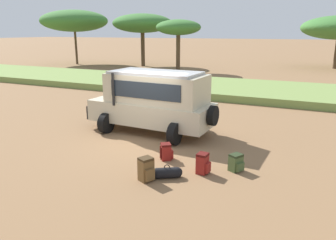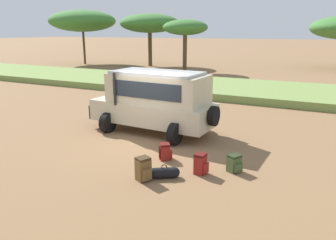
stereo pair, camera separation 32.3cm
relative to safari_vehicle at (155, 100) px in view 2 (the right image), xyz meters
name	(u,v)px [view 2 (the right image)]	position (x,y,z in m)	size (l,w,h in m)	color
ground_plane	(144,141)	(0.20, -1.23, -1.29)	(320.00, 320.00, 0.00)	olive
grass_bank	(231,88)	(0.20, 10.15, -1.07)	(120.00, 7.00, 0.44)	olive
safari_vehicle	(155,100)	(0.00, 0.00, 0.00)	(5.40, 2.89, 2.44)	beige
backpack_beside_front_wheel	(234,163)	(3.90, -2.37, -1.05)	(0.46, 0.46, 0.51)	#42562D
backpack_cluster_center	(143,169)	(1.84, -4.03, -0.98)	(0.48, 0.46, 0.66)	brown
backpack_near_rear_wheel	(201,164)	(3.08, -2.95, -1.00)	(0.41, 0.36, 0.60)	maroon
backpack_outermost	(165,152)	(1.69, -2.44, -1.04)	(0.47, 0.45, 0.53)	maroon
duffel_bag_low_black_case	(164,173)	(2.28, -3.66, -1.15)	(0.78, 0.59, 0.40)	black
acacia_tree_far_left	(82,21)	(-21.14, 20.71, 3.76)	(7.99, 7.60, 6.32)	brown
acacia_tree_left_mid	(150,23)	(-12.77, 22.16, 3.43)	(6.69, 6.60, 5.79)	brown
acacia_tree_centre_back	(185,28)	(-7.03, 18.94, 2.91)	(4.41, 3.99, 5.00)	brown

